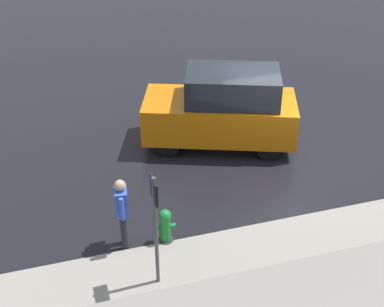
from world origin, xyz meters
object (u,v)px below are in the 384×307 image
at_px(moving_hatchback, 223,109).
at_px(pedestrian, 122,209).
at_px(fire_hydrant, 165,226).
at_px(sign_post, 155,217).

relative_size(moving_hatchback, pedestrian, 2.62).
bearing_deg(fire_hydrant, moving_hatchback, -125.28).
bearing_deg(sign_post, fire_hydrant, -111.20).
bearing_deg(fire_hydrant, sign_post, 68.80).
distance_m(moving_hatchback, pedestrian, 4.60).
bearing_deg(moving_hatchback, sign_post, 57.77).
distance_m(fire_hydrant, sign_post, 1.65).
height_order(pedestrian, sign_post, sign_post).
xyz_separation_m(pedestrian, sign_post, (-0.41, 1.18, 0.62)).
distance_m(fire_hydrant, pedestrian, 1.00).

